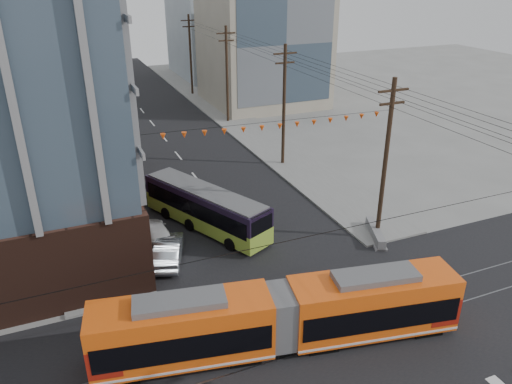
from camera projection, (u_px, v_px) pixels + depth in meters
bg_bldg_ne_near at (262, 42)px, 64.83m from camera, size 14.00×14.00×16.00m
bg_bldg_nw_far at (11, 18)px, 73.44m from camera, size 16.00×18.00×20.00m
bg_bldg_ne_far at (225, 31)px, 82.69m from camera, size 16.00×16.00×14.00m
utility_pole_far at (191, 56)px, 69.90m from camera, size 0.30×0.30×11.00m
streetcar at (281, 317)px, 23.97m from camera, size 17.99×5.75×3.44m
city_bus at (205, 208)px, 35.20m from camera, size 6.58×10.67×3.03m
parked_car_silver at (168, 250)px, 31.45m from camera, size 3.03×4.82×1.50m
parked_car_white at (155, 232)px, 33.75m from camera, size 2.04×4.55×1.29m
parked_car_grey at (133, 187)px, 40.48m from camera, size 3.59×5.49×1.40m
jersey_barrier at (375, 233)px, 34.25m from camera, size 2.11×3.69×0.73m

